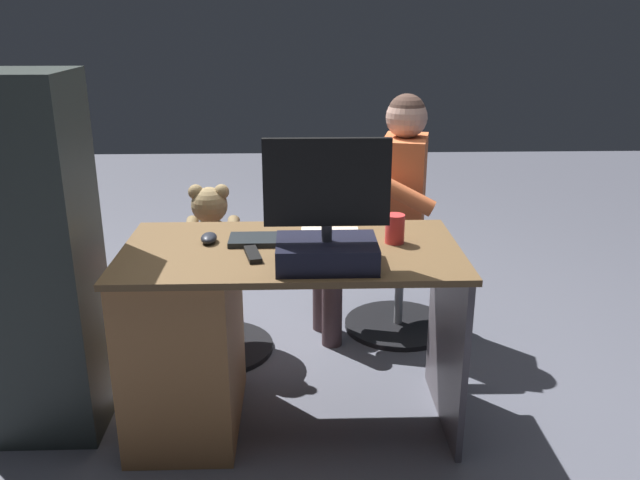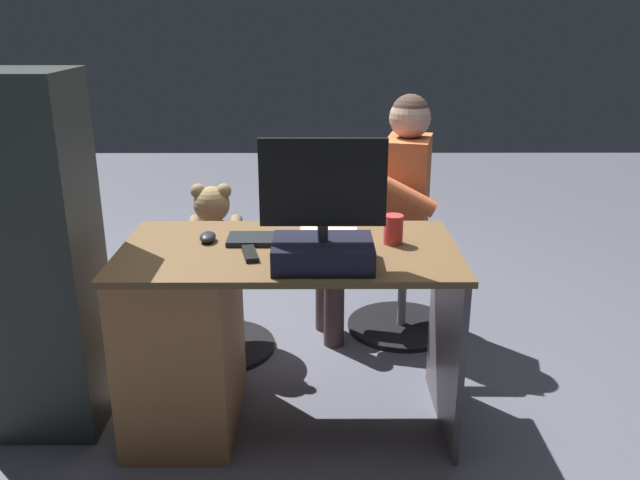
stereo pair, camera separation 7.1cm
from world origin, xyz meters
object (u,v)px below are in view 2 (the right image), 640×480
Objects in this scene: monitor at (323,231)px; keyboard at (284,239)px; office_chair_teddy at (217,300)px; computer_mouse at (208,237)px; cup at (393,229)px; visitor_chair at (403,283)px; desk at (207,331)px; person at (390,197)px; tv_remote at (250,254)px; teddy_bear at (213,225)px.

monitor is 0.31m from keyboard.
keyboard is 0.78× the size of office_chair_teddy.
monitor is at bearing 149.98° from computer_mouse.
cup is 0.20× the size of office_chair_teddy.
cup is (-0.70, 0.02, 0.04)m from computer_mouse.
keyboard reaches higher than visitor_chair.
monitor is 0.51m from computer_mouse.
desk is 12.95× the size of computer_mouse.
person is (-0.33, -0.96, -0.15)m from monitor.
visitor_chair is (-0.85, -0.73, -0.50)m from computer_mouse.
keyboard is 2.80× the size of tv_remote.
teddy_bear is at bearing -83.33° from tv_remote.
tv_remote is 0.13× the size of person.
office_chair_teddy is (0.06, -0.51, -0.49)m from computer_mouse.
keyboard is 1.16× the size of teddy_bear.
visitor_chair is at bearing -166.52° from person.
cup is 1.07m from office_chair_teddy.
desk is 2.84× the size of monitor.
cup is 0.94m from visitor_chair.
teddy_bear is at bearing -83.02° from computer_mouse.
keyboard is (-0.30, -0.07, 0.35)m from desk.
person is (-0.83, -0.20, 0.45)m from office_chair_teddy.
keyboard is 0.86m from person.
desk is 2.31× the size of office_chair_teddy.
person is at bearing 13.48° from visitor_chair.
person is (-0.78, -0.78, 0.32)m from desk.
desk is at bearing 45.23° from person.
cup reaches higher than desk.
person is (-0.07, -0.74, -0.08)m from cup.
visitor_chair is 0.46× the size of person.
computer_mouse is 1.22m from visitor_chair.
keyboard is 0.64m from teddy_bear.
keyboard is at bearing -167.33° from desk.
teddy_bear is 1.01m from visitor_chair.
desk is at bearing 94.88° from teddy_bear.
office_chair_teddy is at bearing 90.00° from teddy_bear.
computer_mouse reaches higher than office_chair_teddy.
tv_remote is at bearing 53.00° from visitor_chair.
keyboard is 0.79m from office_chair_teddy.
visitor_chair is (-0.15, -0.76, -0.53)m from cup.
person is (-0.76, -0.71, -0.04)m from computer_mouse.
tv_remote is at bearing 14.52° from cup.
computer_mouse is 0.88× the size of cup.
monitor is 2.92× the size of tv_remote.
office_chair_teddy is (0.50, -0.76, -0.59)m from monitor.
tv_remote is at bearing 137.68° from computer_mouse.
tv_remote is (0.26, -0.09, -0.11)m from monitor.
person reaches higher than monitor.
monitor is at bearing 122.61° from teddy_bear.
cup is 0.54m from tv_remote.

